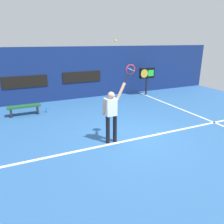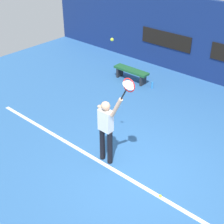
{
  "view_description": "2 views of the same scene",
  "coord_description": "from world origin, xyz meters",
  "px_view_note": "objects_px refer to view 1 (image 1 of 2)",
  "views": [
    {
      "loc": [
        -3.47,
        -5.94,
        3.17
      ],
      "look_at": [
        -0.79,
        -0.09,
        1.02
      ],
      "focal_mm": 34.36,
      "sensor_mm": 36.0,
      "label": 1
    },
    {
      "loc": [
        3.5,
        -4.85,
        5.31
      ],
      "look_at": [
        -0.71,
        -0.04,
        1.44
      ],
      "focal_mm": 52.32,
      "sensor_mm": 36.0,
      "label": 2
    }
  ],
  "objects_px": {
    "tennis_ball": "(116,41)",
    "water_bottle": "(47,110)",
    "court_bench": "(24,108)",
    "tennis_player": "(111,113)",
    "spare_ball": "(158,134)",
    "tennis_racket": "(130,70)",
    "scoreboard_clock": "(147,74)"
  },
  "relations": [
    {
      "from": "water_bottle",
      "to": "spare_ball",
      "type": "bearing_deg",
      "value": -52.74
    },
    {
      "from": "tennis_racket",
      "to": "court_bench",
      "type": "relative_size",
      "value": 0.44
    },
    {
      "from": "water_bottle",
      "to": "spare_ball",
      "type": "relative_size",
      "value": 3.53
    },
    {
      "from": "tennis_ball",
      "to": "scoreboard_clock",
      "type": "distance_m",
      "value": 6.87
    },
    {
      "from": "scoreboard_clock",
      "to": "court_bench",
      "type": "xyz_separation_m",
      "value": [
        -6.99,
        -0.91,
        -0.93
      ]
    },
    {
      "from": "tennis_player",
      "to": "water_bottle",
      "type": "relative_size",
      "value": 8.12
    },
    {
      "from": "scoreboard_clock",
      "to": "tennis_ball",
      "type": "bearing_deg",
      "value": -131.94
    },
    {
      "from": "tennis_ball",
      "to": "tennis_racket",
      "type": "bearing_deg",
      "value": -5.24
    },
    {
      "from": "tennis_ball",
      "to": "spare_ball",
      "type": "bearing_deg",
      "value": -7.02
    },
    {
      "from": "tennis_racket",
      "to": "spare_ball",
      "type": "height_order",
      "value": "tennis_racket"
    },
    {
      "from": "tennis_racket",
      "to": "spare_ball",
      "type": "bearing_deg",
      "value": -7.8
    },
    {
      "from": "tennis_ball",
      "to": "water_bottle",
      "type": "height_order",
      "value": "tennis_ball"
    },
    {
      "from": "tennis_ball",
      "to": "scoreboard_clock",
      "type": "relative_size",
      "value": 0.04
    },
    {
      "from": "water_bottle",
      "to": "spare_ball",
      "type": "xyz_separation_m",
      "value": [
        3.19,
        -4.2,
        -0.09
      ]
    },
    {
      "from": "court_bench",
      "to": "tennis_ball",
      "type": "bearing_deg",
      "value": -57.29
    },
    {
      "from": "tennis_player",
      "to": "court_bench",
      "type": "height_order",
      "value": "tennis_player"
    },
    {
      "from": "scoreboard_clock",
      "to": "spare_ball",
      "type": "relative_size",
      "value": 24.04
    },
    {
      "from": "tennis_racket",
      "to": "scoreboard_clock",
      "type": "height_order",
      "value": "tennis_racket"
    },
    {
      "from": "tennis_player",
      "to": "spare_ball",
      "type": "bearing_deg",
      "value": -5.11
    },
    {
      "from": "court_bench",
      "to": "water_bottle",
      "type": "distance_m",
      "value": 0.99
    },
    {
      "from": "tennis_racket",
      "to": "court_bench",
      "type": "height_order",
      "value": "tennis_racket"
    },
    {
      "from": "scoreboard_clock",
      "to": "tennis_racket",
      "type": "bearing_deg",
      "value": -128.43
    },
    {
      "from": "court_bench",
      "to": "spare_ball",
      "type": "relative_size",
      "value": 20.59
    },
    {
      "from": "water_bottle",
      "to": "tennis_ball",
      "type": "bearing_deg",
      "value": -68.09
    },
    {
      "from": "tennis_player",
      "to": "tennis_ball",
      "type": "relative_size",
      "value": 28.67
    },
    {
      "from": "water_bottle",
      "to": "spare_ball",
      "type": "height_order",
      "value": "water_bottle"
    },
    {
      "from": "tennis_racket",
      "to": "water_bottle",
      "type": "relative_size",
      "value": 2.57
    },
    {
      "from": "tennis_player",
      "to": "tennis_racket",
      "type": "xyz_separation_m",
      "value": [
        0.63,
        -0.0,
        1.29
      ]
    },
    {
      "from": "scoreboard_clock",
      "to": "water_bottle",
      "type": "distance_m",
      "value": 6.2
    },
    {
      "from": "tennis_ball",
      "to": "water_bottle",
      "type": "xyz_separation_m",
      "value": [
        -1.61,
        4.0,
        -3.05
      ]
    },
    {
      "from": "tennis_ball",
      "to": "water_bottle",
      "type": "bearing_deg",
      "value": 111.91
    },
    {
      "from": "tennis_ball",
      "to": "water_bottle",
      "type": "relative_size",
      "value": 0.28
    }
  ]
}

